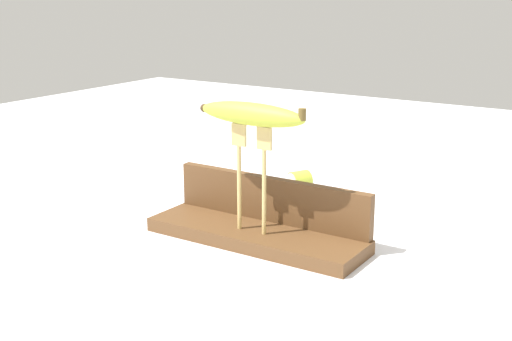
% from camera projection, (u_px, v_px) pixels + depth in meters
% --- Properties ---
extents(ground_plane, '(3.00, 3.00, 0.00)m').
position_uv_depth(ground_plane, '(256.00, 242.00, 1.14)').
color(ground_plane, silver).
extents(wooden_board, '(0.37, 0.12, 0.02)m').
position_uv_depth(wooden_board, '(256.00, 235.00, 1.13)').
color(wooden_board, brown).
rests_on(wooden_board, ground).
extents(board_backstop, '(0.37, 0.02, 0.08)m').
position_uv_depth(board_backstop, '(272.00, 199.00, 1.16)').
color(board_backstop, brown).
rests_on(board_backstop, wooden_board).
extents(fork_stand_center, '(0.07, 0.01, 0.18)m').
position_uv_depth(fork_stand_center, '(252.00, 169.00, 1.09)').
color(fork_stand_center, tan).
rests_on(fork_stand_center, wooden_board).
extents(banana_raised_center, '(0.20, 0.05, 0.04)m').
position_uv_depth(banana_raised_center, '(251.00, 114.00, 1.07)').
color(banana_raised_center, '#B2C138').
rests_on(banana_raised_center, fork_stand_center).
extents(banana_chunk_near, '(0.05, 0.05, 0.04)m').
position_uv_depth(banana_chunk_near, '(299.00, 181.00, 1.41)').
color(banana_chunk_near, '#B2C138').
rests_on(banana_chunk_near, ground).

